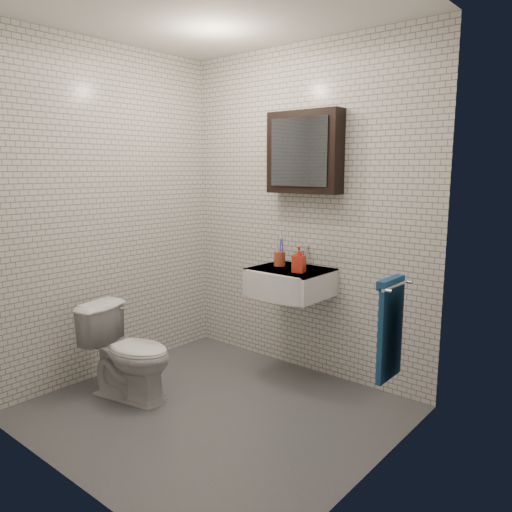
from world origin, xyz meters
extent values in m
cube|color=#4D5055|center=(0.00, 0.00, 0.01)|extent=(2.20, 2.00, 0.01)
cube|color=silver|center=(0.00, 1.00, 1.25)|extent=(2.20, 0.02, 2.50)
cube|color=silver|center=(0.00, -1.00, 1.25)|extent=(2.20, 0.02, 2.50)
cube|color=silver|center=(-1.10, 0.00, 1.25)|extent=(0.02, 2.00, 2.50)
cube|color=silver|center=(1.10, 0.00, 1.25)|extent=(0.02, 2.00, 2.50)
cube|color=white|center=(0.00, 0.00, 2.50)|extent=(2.20, 2.00, 0.02)
cube|color=white|center=(0.05, 0.78, 0.75)|extent=(0.55, 0.45, 0.20)
cylinder|color=silver|center=(0.05, 0.80, 0.84)|extent=(0.31, 0.31, 0.02)
cylinder|color=silver|center=(0.05, 0.80, 0.85)|extent=(0.04, 0.04, 0.01)
cube|color=white|center=(0.05, 0.78, 0.84)|extent=(0.55, 0.45, 0.01)
cylinder|color=silver|center=(0.05, 0.94, 0.88)|extent=(0.06, 0.06, 0.06)
cylinder|color=silver|center=(0.05, 0.94, 0.94)|extent=(0.03, 0.03, 0.08)
cylinder|color=silver|center=(0.05, 0.88, 0.97)|extent=(0.02, 0.12, 0.02)
cube|color=silver|center=(0.05, 0.97, 0.99)|extent=(0.02, 0.09, 0.01)
cube|color=black|center=(0.05, 0.93, 1.70)|extent=(0.60, 0.14, 0.60)
cube|color=#3F444C|center=(0.05, 0.85, 1.70)|extent=(0.49, 0.01, 0.49)
cylinder|color=silver|center=(1.06, 0.35, 0.95)|extent=(0.02, 0.30, 0.02)
cylinder|color=silver|center=(1.08, 0.48, 0.95)|extent=(0.04, 0.02, 0.02)
cylinder|color=silver|center=(1.08, 0.22, 0.95)|extent=(0.04, 0.02, 0.02)
cube|color=#1E4E8A|center=(1.05, 0.35, 0.68)|extent=(0.03, 0.26, 0.54)
cube|color=#1E4E8A|center=(1.04, 0.35, 0.96)|extent=(0.05, 0.26, 0.05)
cylinder|color=#A24128|center=(-0.08, 0.81, 0.90)|extent=(0.09, 0.09, 0.11)
cylinder|color=white|center=(-0.10, 0.80, 0.98)|extent=(0.02, 0.03, 0.21)
cylinder|color=#3D44C5|center=(-0.07, 0.80, 0.96)|extent=(0.02, 0.02, 0.19)
cylinder|color=white|center=(-0.09, 0.83, 0.98)|extent=(0.02, 0.04, 0.22)
cylinder|color=#3D44C5|center=(-0.06, 0.82, 0.97)|extent=(0.03, 0.04, 0.20)
imported|color=#DF4D17|center=(0.17, 0.71, 0.94)|extent=(0.10, 0.11, 0.19)
imported|color=white|center=(-0.61, -0.22, 0.33)|extent=(0.71, 0.50, 0.66)
camera|label=1|loc=(2.18, -2.17, 1.58)|focal=35.00mm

